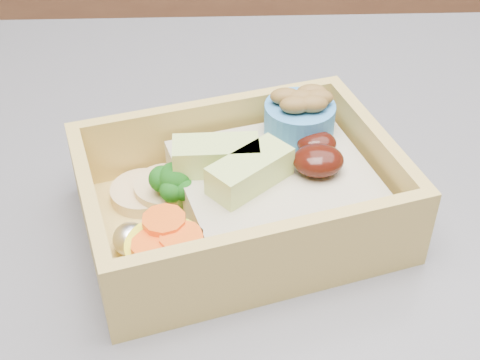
{
  "coord_description": "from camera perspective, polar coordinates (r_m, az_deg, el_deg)",
  "views": [
    {
      "loc": [
        -0.15,
        -0.31,
        1.22
      ],
      "look_at": [
        -0.14,
        0.01,
        0.96
      ],
      "focal_mm": 50.0,
      "sensor_mm": 36.0,
      "label": 1
    }
  ],
  "objects": [
    {
      "name": "bento_box",
      "position": [
        0.42,
        0.64,
        -1.01
      ],
      "size": [
        0.22,
        0.19,
        0.07
      ],
      "rotation": [
        0.0,
        0.0,
        0.28
      ],
      "color": "tan",
      "rests_on": "island"
    }
  ]
}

